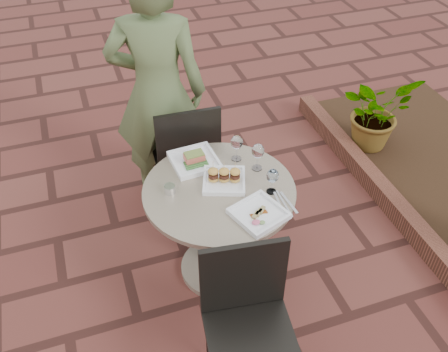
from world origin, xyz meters
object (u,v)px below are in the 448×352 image
object	(u,v)px
diner	(158,93)
plate_sliders	(224,178)
chair_near	(247,312)
cafe_table	(219,218)
chair_far	(186,150)
plate_salmon	(194,160)
plate_tuna	(259,214)

from	to	relation	value
diner	plate_sliders	world-z (taller)	diner
chair_near	diner	size ratio (longest dim) A/B	0.51
cafe_table	diner	world-z (taller)	diner
cafe_table	diner	size ratio (longest dim) A/B	0.49
chair_near	diner	xyz separation A→B (m)	(-0.05, 1.58, 0.36)
chair_far	plate_sliders	world-z (taller)	chair_far
cafe_table	chair_far	distance (m)	0.65
chair_far	plate_salmon	xyz separation A→B (m)	(-0.04, -0.37, 0.20)
chair_near	diner	world-z (taller)	diner
diner	plate_tuna	bearing A→B (deg)	123.00
plate_salmon	plate_sliders	size ratio (longest dim) A/B	0.93
chair_near	plate_salmon	xyz separation A→B (m)	(0.03, 1.00, 0.20)
cafe_table	chair_near	bearing A→B (deg)	-97.52
cafe_table	plate_sliders	distance (m)	0.29
diner	plate_salmon	world-z (taller)	diner
plate_salmon	plate_tuna	distance (m)	0.59
chair_near	plate_sliders	distance (m)	0.81
chair_far	plate_tuna	world-z (taller)	chair_far
chair_far	plate_salmon	distance (m)	0.43
plate_salmon	cafe_table	bearing A→B (deg)	-76.26
chair_far	diner	bearing A→B (deg)	-56.60
chair_far	diner	world-z (taller)	diner
cafe_table	plate_salmon	size ratio (longest dim) A/B	3.08
chair_far	diner	xyz separation A→B (m)	(-0.12, 0.21, 0.36)
plate_sliders	chair_far	bearing A→B (deg)	96.65
plate_salmon	diner	bearing A→B (deg)	97.84
plate_tuna	plate_sliders	bearing A→B (deg)	105.43
cafe_table	plate_sliders	world-z (taller)	plate_sliders
plate_sliders	diner	bearing A→B (deg)	103.41
chair_far	plate_tuna	size ratio (longest dim) A/B	2.82
chair_far	plate_tuna	xyz separation A→B (m)	(0.16, -0.93, 0.20)
chair_far	chair_near	bearing A→B (deg)	89.77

